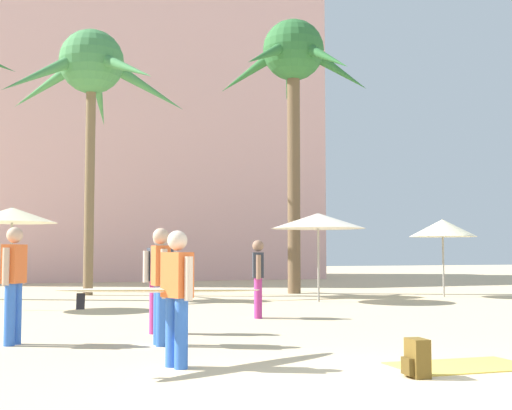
# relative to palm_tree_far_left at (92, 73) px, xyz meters

# --- Properties ---
(ground) EXTENTS (120.00, 120.00, 0.00)m
(ground) POSITION_rel_palm_tree_far_left_xyz_m (0.23, -17.51, -7.32)
(ground) COLOR beige
(hotel_pink) EXTENTS (20.80, 8.93, 16.87)m
(hotel_pink) POSITION_rel_palm_tree_far_left_xyz_m (3.66, 14.44, 1.12)
(hotel_pink) COLOR beige
(hotel_pink) RESTS_ON ground
(palm_tree_far_left) EXTENTS (6.42, 6.41, 8.76)m
(palm_tree_far_left) POSITION_rel_palm_tree_far_left_xyz_m (0.00, 0.00, 0.00)
(palm_tree_far_left) COLOR brown
(palm_tree_far_left) RESTS_ON ground
(palm_tree_center) EXTENTS (5.32, 5.55, 9.44)m
(palm_tree_center) POSITION_rel_palm_tree_far_left_xyz_m (6.60, -1.69, 0.46)
(palm_tree_center) COLOR brown
(palm_tree_center) RESTS_ON ground
(cafe_umbrella_0) EXTENTS (2.13, 2.13, 2.45)m
(cafe_umbrella_0) POSITION_rel_palm_tree_far_left_xyz_m (-2.68, -5.44, -5.05)
(cafe_umbrella_0) COLOR gray
(cafe_umbrella_0) RESTS_ON ground
(cafe_umbrella_1) EXTENTS (2.09, 2.09, 2.42)m
(cafe_umbrella_1) POSITION_rel_palm_tree_far_left_xyz_m (10.11, -5.14, -5.18)
(cafe_umbrella_1) COLOR gray
(cafe_umbrella_1) RESTS_ON ground
(cafe_umbrella_2) EXTENTS (2.66, 2.66, 2.48)m
(cafe_umbrella_2) POSITION_rel_palm_tree_far_left_xyz_m (5.48, -5.63, -5.05)
(cafe_umbrella_2) COLOR gray
(cafe_umbrella_2) RESTS_ON ground
(beach_towel) EXTENTS (1.71, 1.13, 0.01)m
(beach_towel) POSITION_rel_palm_tree_far_left_xyz_m (1.87, -16.30, -7.31)
(beach_towel) COLOR #F4CC4C
(beach_towel) RESTS_ON ground
(backpack) EXTENTS (0.28, 0.32, 0.42)m
(backpack) POSITION_rel_palm_tree_far_left_xyz_m (0.92, -16.72, -7.11)
(backpack) COLOR brown
(backpack) RESTS_ON ground
(person_far_left) EXTENTS (3.01, 1.50, 1.63)m
(person_far_left) POSITION_rel_palm_tree_far_left_xyz_m (-1.34, -14.96, -6.42)
(person_far_left) COLOR blue
(person_far_left) RESTS_ON ground
(person_near_right) EXTENTS (0.39, 0.57, 1.75)m
(person_near_right) POSITION_rel_palm_tree_far_left_xyz_m (-3.01, -12.19, -6.36)
(person_near_right) COLOR blue
(person_near_right) RESTS_ON ground
(person_mid_left) EXTENTS (0.34, 0.60, 1.63)m
(person_mid_left) POSITION_rel_palm_tree_far_left_xyz_m (2.00, -9.59, -6.42)
(person_mid_left) COLOR #B7337F
(person_mid_left) RESTS_ON ground
(person_far_right) EXTENTS (0.25, 0.61, 1.73)m
(person_far_right) POSITION_rel_palm_tree_far_left_xyz_m (-1.00, -13.06, -6.37)
(person_far_right) COLOR blue
(person_far_right) RESTS_ON ground
(person_near_left) EXTENTS (0.61, 0.26, 1.71)m
(person_near_left) POSITION_rel_palm_tree_far_left_xyz_m (-0.62, -11.57, -6.38)
(person_near_left) COLOR #B7337F
(person_near_left) RESTS_ON ground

